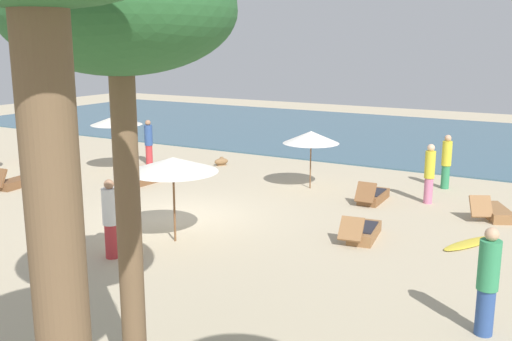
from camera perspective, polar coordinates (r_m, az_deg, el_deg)
ground_plane at (r=16.98m, az=-7.12°, el=-4.39°), size 60.00×60.00×0.00m
ocean_water at (r=31.88m, az=11.59°, el=3.44°), size 48.00×16.00×0.06m
umbrella_0 at (r=14.44m, az=-8.03°, el=0.57°), size 2.22×2.22×2.13m
umbrella_1 at (r=22.90m, az=-13.34°, el=4.76°), size 1.94×1.94×2.14m
umbrella_2 at (r=19.71m, az=5.34°, el=3.22°), size 1.88×1.88×1.95m
lounger_0 at (r=18.65m, az=11.23°, el=-2.43°), size 0.65×1.68×0.72m
lounger_3 at (r=17.97m, az=22.02°, el=-3.72°), size 1.27×1.76×0.70m
lounger_4 at (r=21.72m, az=-22.19°, el=-1.04°), size 0.74×1.68×0.75m
lounger_5 at (r=20.96m, az=-10.77°, el=-0.79°), size 0.71×1.72×0.70m
lounger_6 at (r=15.19m, az=10.32°, el=-5.86°), size 0.82×1.77×0.67m
person_0 at (r=18.69m, az=16.42°, el=-0.25°), size 0.35×0.35×1.84m
person_1 at (r=24.06m, az=-10.33°, el=2.74°), size 0.34×0.34×1.80m
person_2 at (r=13.85m, az=-13.86°, el=-4.54°), size 0.52×0.52×1.85m
person_3 at (r=26.10m, az=-21.20°, el=2.98°), size 0.43×0.43×1.90m
person_4 at (r=20.75m, az=17.92°, el=0.85°), size 0.45×0.45×1.83m
person_5 at (r=10.74m, az=21.48°, el=-9.93°), size 0.44×0.44×1.90m
palm_2 at (r=7.97m, az=-13.11°, el=14.18°), size 3.05×3.05×6.12m
dog at (r=23.63m, az=-3.37°, el=0.89°), size 0.52×0.64×0.31m
surfboard at (r=15.47m, az=19.93°, el=-6.63°), size 1.20×1.83×0.07m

